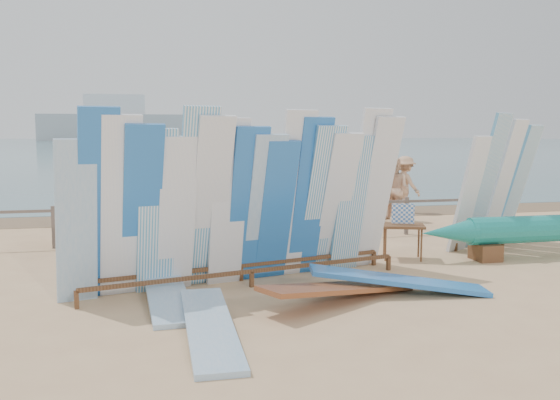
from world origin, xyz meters
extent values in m
plane|color=tan|center=(0.00, 0.00, 0.00)|extent=(160.00, 160.00, 0.00)
cube|color=#446D79|center=(0.00, 128.00, 0.00)|extent=(320.00, 240.00, 0.02)
cube|color=brown|center=(0.00, 7.20, 0.00)|extent=(40.00, 2.60, 0.01)
cube|color=#999EA3|center=(-12.00, 180.00, 4.02)|extent=(45.00, 8.00, 8.00)
cube|color=silver|center=(-12.00, 180.00, 11.02)|extent=(18.00, 6.00, 6.00)
cube|color=#6D5C52|center=(0.00, 3.00, 0.80)|extent=(12.00, 0.06, 0.06)
cube|color=#6D5C52|center=(-4.00, 3.00, 0.45)|extent=(0.08, 0.08, 0.90)
cube|color=#6D5C52|center=(-2.00, 3.00, 0.45)|extent=(0.08, 0.08, 0.90)
cube|color=#6D5C52|center=(0.00, 3.00, 0.45)|extent=(0.08, 0.08, 0.90)
cube|color=#6D5C52|center=(2.00, 3.00, 0.45)|extent=(0.08, 0.08, 0.90)
cube|color=#6D5C52|center=(4.00, 3.00, 0.45)|extent=(0.08, 0.08, 0.90)
cube|color=#6D5C52|center=(6.00, 3.00, 0.45)|extent=(0.08, 0.08, 0.90)
cube|color=brown|center=(-0.46, -1.03, 0.25)|extent=(5.16, 1.31, 0.06)
cube|color=brown|center=(-0.56, -0.60, 0.25)|extent=(5.16, 1.31, 0.06)
cube|color=#84B0D3|center=(-3.02, -1.42, 1.18)|extent=(0.66, 0.62, 2.36)
cube|color=blue|center=(-2.72, -1.35, 1.40)|extent=(0.72, 0.87, 2.79)
cube|color=white|center=(-2.42, -1.28, 1.34)|extent=(0.72, 0.84, 2.69)
cube|color=blue|center=(-2.12, -1.21, 1.28)|extent=(0.73, 0.91, 2.56)
cube|color=white|center=(-1.91, -1.15, 1.25)|extent=(0.69, 0.71, 2.50)
cube|color=white|center=(-1.61, -1.08, 1.19)|extent=(0.69, 0.73, 2.39)
cube|color=white|center=(-1.31, -1.01, 1.41)|extent=(0.74, 0.95, 2.83)
cube|color=white|center=(-1.09, -0.96, 1.35)|extent=(0.76, 1.03, 2.69)
cube|color=white|center=(-0.80, -0.88, 1.33)|extent=(0.68, 0.70, 2.66)
cube|color=blue|center=(-0.50, -0.81, 1.27)|extent=(0.71, 0.80, 2.53)
cube|color=#84B0D3|center=(-0.20, -0.74, 1.21)|extent=(0.72, 0.84, 2.42)
cube|color=blue|center=(0.02, -0.69, 1.16)|extent=(0.71, 0.81, 2.31)
cube|color=white|center=(0.32, -0.61, 1.40)|extent=(0.71, 0.82, 2.80)
cube|color=blue|center=(0.61, -0.54, 1.35)|extent=(0.71, 0.83, 2.69)
cube|color=white|center=(0.83, -0.49, 1.28)|extent=(0.74, 0.93, 2.56)
cube|color=white|center=(1.13, -0.42, 1.22)|extent=(0.75, 0.96, 2.44)
cube|color=white|center=(1.43, -0.34, 1.20)|extent=(0.69, 0.72, 2.39)
cube|color=white|center=(1.72, -0.27, 1.43)|extent=(0.72, 0.84, 2.85)
cube|color=white|center=(1.94, -0.22, 1.36)|extent=(0.75, 0.97, 2.71)
cube|color=brown|center=(5.26, 0.96, 0.26)|extent=(1.86, 1.01, 0.06)
cube|color=brown|center=(5.05, 1.36, 0.26)|extent=(1.86, 1.01, 0.06)
cube|color=white|center=(4.30, 0.71, 1.19)|extent=(0.79, 0.81, 2.38)
cube|color=white|center=(4.87, 1.01, 1.42)|extent=(0.86, 0.95, 2.84)
cube|color=white|center=(5.44, 1.31, 1.36)|extent=(0.87, 0.97, 2.72)
cube|color=white|center=(6.01, 1.61, 1.30)|extent=(0.88, 0.98, 2.61)
cube|color=brown|center=(4.26, -0.03, 0.16)|extent=(0.45, 0.53, 0.32)
cylinder|color=teal|center=(5.86, -0.02, 0.57)|extent=(3.91, 0.54, 0.53)
cone|color=teal|center=(3.46, -0.03, 0.57)|extent=(1.07, 0.50, 0.50)
cube|color=brown|center=(2.74, 0.42, 0.65)|extent=(0.95, 0.80, 0.05)
cube|color=white|center=(2.74, 0.42, 0.89)|extent=(0.42, 0.16, 0.38)
cube|color=#84B0D3|center=(-1.80, -1.48, 0.00)|extent=(0.73, 2.73, 0.28)
cube|color=#964F28|center=(0.65, -2.12, 0.00)|extent=(2.65, 1.73, 0.41)
cube|color=#84B0D3|center=(-1.33, -3.12, 0.00)|extent=(0.57, 2.70, 0.22)
cube|color=blue|center=(1.65, -1.93, 0.00)|extent=(2.74, 1.01, 0.43)
cube|color=red|center=(1.10, 3.77, 0.34)|extent=(0.77, 0.76, 0.05)
cube|color=red|center=(1.23, 3.98, 0.63)|extent=(0.58, 0.45, 0.58)
cube|color=red|center=(2.26, 3.74, 0.34)|extent=(0.76, 0.73, 0.05)
cube|color=red|center=(2.15, 3.97, 0.64)|extent=(0.61, 0.41, 0.59)
cube|color=red|center=(2.74, 3.84, 0.53)|extent=(0.58, 0.80, 0.53)
cube|color=red|center=(2.81, 4.13, 0.86)|extent=(0.46, 0.25, 0.33)
imported|color=beige|center=(-2.73, 6.45, 0.95)|extent=(1.48, 1.76, 1.90)
imported|color=beige|center=(-3.81, 3.90, 0.79)|extent=(0.62, 0.85, 1.57)
imported|color=#8C6042|center=(1.41, 6.35, 0.79)|extent=(0.65, 0.51, 1.58)
imported|color=tan|center=(3.73, 5.27, 0.91)|extent=(0.67, 0.97, 1.82)
imported|color=tan|center=(5.58, 6.62, 0.86)|extent=(0.84, 1.21, 1.73)
imported|color=#8C6042|center=(-2.16, 6.00, 0.77)|extent=(0.59, 0.37, 1.55)
imported|color=#8C6042|center=(0.16, 5.00, 0.85)|extent=(1.08, 0.70, 1.70)
imported|color=beige|center=(4.62, 5.13, 0.87)|extent=(0.84, 0.92, 1.74)
camera|label=1|loc=(-1.99, -10.07, 2.43)|focal=38.00mm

